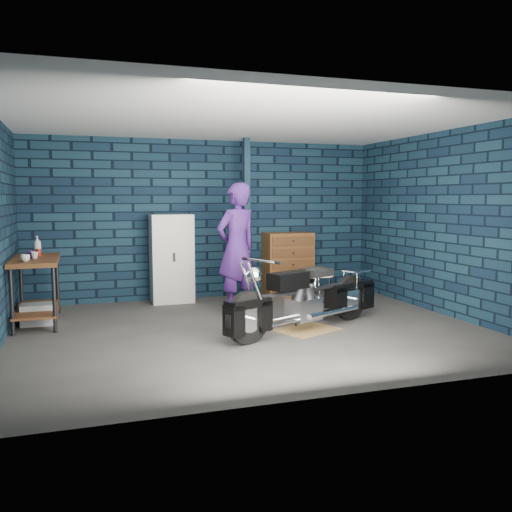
{
  "coord_description": "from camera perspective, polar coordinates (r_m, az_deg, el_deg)",
  "views": [
    {
      "loc": [
        -2.11,
        -6.62,
        1.73
      ],
      "look_at": [
        0.17,
        0.3,
        0.94
      ],
      "focal_mm": 38.0,
      "sensor_mm": 36.0,
      "label": 1
    }
  ],
  "objects": [
    {
      "name": "tool_chest",
      "position": [
        9.6,
        3.41,
        -0.85
      ],
      "size": [
        0.83,
        0.46,
        1.11
      ],
      "primitive_type": "cube",
      "color": "brown",
      "rests_on": "ground"
    },
    {
      "name": "cup_a",
      "position": [
        7.53,
        -23.13,
        -0.2
      ],
      "size": [
        0.13,
        0.13,
        0.09
      ],
      "primitive_type": "imported",
      "rotation": [
        0.0,
        0.0,
        0.16
      ],
      "color": "beige",
      "rests_on": "workbench"
    },
    {
      "name": "support_post",
      "position": [
        8.99,
        -0.99,
        3.76
      ],
      "size": [
        0.1,
        0.1,
        2.7
      ],
      "primitive_type": "cube",
      "color": "#112735",
      "rests_on": "ground"
    },
    {
      "name": "mug_purple",
      "position": [
        7.96,
        -22.6,
        0.18
      ],
      "size": [
        0.09,
        0.09,
        0.1
      ],
      "primitive_type": "cylinder",
      "rotation": [
        0.0,
        0.0,
        -0.34
      ],
      "color": "#581B6E",
      "rests_on": "workbench"
    },
    {
      "name": "motorcycle",
      "position": [
        7.09,
        5.37,
        -3.84
      ],
      "size": [
        2.32,
        1.47,
        1.0
      ],
      "primitive_type": null,
      "rotation": [
        0.0,
        0.0,
        0.41
      ],
      "color": "black",
      "rests_on": "ground"
    },
    {
      "name": "room_walls",
      "position": [
        7.48,
        -1.86,
        7.52
      ],
      "size": [
        6.02,
        5.01,
        2.71
      ],
      "color": "black",
      "rests_on": "ground"
    },
    {
      "name": "cup_b",
      "position": [
        7.86,
        -22.29,
        0.08
      ],
      "size": [
        0.1,
        0.1,
        0.09
      ],
      "primitive_type": "imported",
      "rotation": [
        0.0,
        0.0,
        -0.03
      ],
      "color": "beige",
      "rests_on": "workbench"
    },
    {
      "name": "mug_red",
      "position": [
        8.18,
        -21.91,
        0.35
      ],
      "size": [
        0.08,
        0.08,
        0.1
      ],
      "primitive_type": "cylinder",
      "rotation": [
        0.0,
        0.0,
        0.13
      ],
      "color": "maroon",
      "rests_on": "workbench"
    },
    {
      "name": "storage_bin",
      "position": [
        8.01,
        -21.9,
        -5.7
      ],
      "size": [
        0.46,
        0.32,
        0.28
      ],
      "primitive_type": "cube",
      "color": "gray",
      "rests_on": "ground"
    },
    {
      "name": "bottle",
      "position": [
        8.34,
        -22.02,
        1.04
      ],
      "size": [
        0.13,
        0.13,
        0.27
      ],
      "primitive_type": "imported",
      "rotation": [
        0.0,
        0.0,
        -0.26
      ],
      "color": "gray",
      "rests_on": "workbench"
    },
    {
      "name": "shop_stool",
      "position": [
        7.81,
        6.81,
        -4.19
      ],
      "size": [
        0.38,
        0.38,
        0.66
      ],
      "primitive_type": null,
      "rotation": [
        0.0,
        0.0,
        0.05
      ],
      "color": "beige",
      "rests_on": "ground"
    },
    {
      "name": "locker",
      "position": [
        9.03,
        -8.87,
        -0.26
      ],
      "size": [
        0.68,
        0.48,
        1.45
      ],
      "primitive_type": "cube",
      "color": "beige",
      "rests_on": "ground"
    },
    {
      "name": "workbench",
      "position": [
        8.02,
        -22.1,
        -3.42
      ],
      "size": [
        0.6,
        1.4,
        0.91
      ],
      "primitive_type": "cube",
      "color": "brown",
      "rests_on": "ground"
    },
    {
      "name": "drip_mat",
      "position": [
        7.19,
        5.33,
        -7.72
      ],
      "size": [
        0.96,
        0.86,
        0.01
      ],
      "primitive_type": "cube",
      "rotation": [
        0.0,
        0.0,
        0.41
      ],
      "color": "olive",
      "rests_on": "ground"
    },
    {
      "name": "person",
      "position": [
        8.1,
        -2.04,
        0.83
      ],
      "size": [
        0.84,
        0.71,
        1.95
      ],
      "primitive_type": "imported",
      "rotation": [
        0.0,
        0.0,
        3.54
      ],
      "color": "#472078",
      "rests_on": "ground"
    },
    {
      "name": "ground",
      "position": [
        7.16,
        -0.54,
        -7.78
      ],
      "size": [
        6.0,
        6.0,
        0.0
      ],
      "primitive_type": "plane",
      "color": "#464442",
      "rests_on": "ground"
    }
  ]
}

